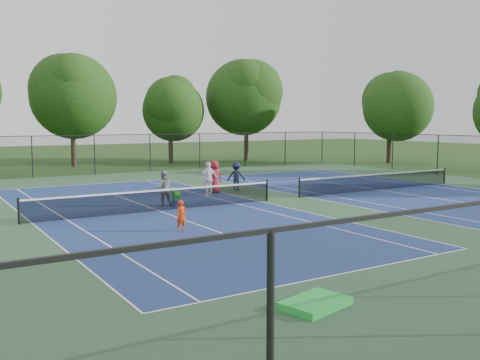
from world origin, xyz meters
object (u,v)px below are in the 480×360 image
child_player (182,216)px  bystander_b (236,176)px  tree_back_c (170,106)px  ball_crate (176,203)px  tree_back_b (72,92)px  instructor (163,188)px  tree_back_d (246,94)px  tree_side_e (390,103)px  bystander_a (209,179)px  ball_hopper (176,195)px  bystander_c (215,177)px

child_player → bystander_b: bearing=42.0°
tree_back_c → ball_crate: bearing=-114.0°
bystander_b → ball_crate: bystander_b is taller
tree_back_c → bystander_b: (-5.26, -20.70, -4.65)m
tree_back_b → instructor: tree_back_b is taller
tree_back_d → tree_side_e: tree_back_d is taller
ball_crate → bystander_a: bearing=38.5°
tree_back_d → tree_side_e: bearing=-45.0°
tree_back_b → bystander_a: (1.38, -22.65, -5.67)m
child_player → ball_hopper: size_ratio=2.73×
ball_crate → ball_hopper: ball_hopper is taller
tree_side_e → instructor: 32.20m
tree_back_b → tree_back_d: tree_back_d is taller
tree_back_d → tree_side_e: size_ratio=1.17×
bystander_a → ball_hopper: size_ratio=4.35×
tree_back_b → tree_side_e: size_ratio=1.13×
instructor → bystander_b: bearing=-137.8°
tree_back_d → bystander_c: (-14.88, -19.99, -5.90)m
tree_back_b → tree_back_d: bearing=-6.7°
tree_back_b → child_player: bearing=-97.5°
bystander_a → ball_crate: size_ratio=4.81×
tree_side_e → bystander_a: (-25.62, -10.65, -4.88)m
instructor → ball_hopper: bearing=150.2°
child_player → bystander_c: size_ratio=0.63×
tree_back_d → ball_hopper: bearing=-129.0°
tree_back_d → bystander_a: size_ratio=5.58×
tree_back_c → instructor: size_ratio=4.90×
tree_back_c → bystander_a: bearing=-109.4°
tree_back_d → child_player: (-21.05, -28.53, -6.24)m
tree_back_c → bystander_c: bearing=-108.1°
tree_side_e → bystander_a: tree_side_e is taller
instructor → bystander_b: (5.93, 2.96, -0.02)m
tree_back_d → ball_crate: (-18.73, -23.12, -6.67)m
tree_back_c → bystander_b: tree_back_c is taller
bystander_a → ball_hopper: 4.00m
bystander_c → ball_hopper: bearing=41.9°
tree_back_d → ball_crate: tree_back_d is taller
tree_back_c → bystander_a: 23.39m
tree_side_e → ball_crate: size_ratio=23.01×
tree_back_b → ball_hopper: 25.90m
instructor → ball_hopper: instructor is taller
tree_side_e → child_player: 36.53m
tree_back_d → bystander_b: tree_back_d is taller
bystander_b → ball_hopper: (-5.48, -3.43, -0.31)m
tree_side_e → child_player: (-31.05, -18.53, -5.23)m
tree_side_e → bystander_b: tree_side_e is taller
tree_back_d → ball_hopper: tree_back_d is taller
bystander_b → ball_hopper: bystander_b is taller
instructor → ball_hopper: size_ratio=4.01×
bystander_b → bystander_c: bearing=43.5°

